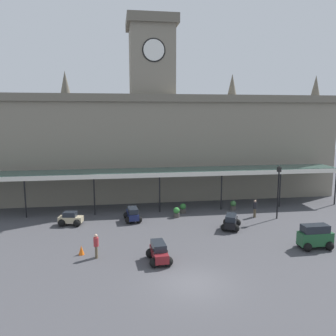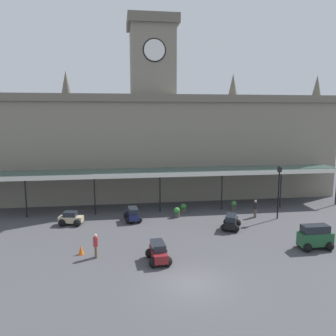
# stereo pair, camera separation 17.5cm
# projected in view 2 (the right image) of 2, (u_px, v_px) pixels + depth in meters

# --- Properties ---
(ground_plane) EXTENTS (140.00, 140.00, 0.00)m
(ground_plane) POSITION_uv_depth(u_px,v_px,m) (191.00, 284.00, 19.75)
(ground_plane) COLOR #424247
(station_building) EXTENTS (42.31, 6.72, 20.12)m
(station_building) POSITION_uv_depth(u_px,v_px,m) (153.00, 141.00, 40.04)
(station_building) COLOR gray
(station_building) RESTS_ON ground
(entrance_canopy) EXTENTS (38.17, 3.26, 4.03)m
(entrance_canopy) POSITION_uv_depth(u_px,v_px,m) (158.00, 171.00, 34.98)
(entrance_canopy) COLOR #38564C
(entrance_canopy) RESTS_ON ground
(car_maroon_estate) EXTENTS (1.64, 2.31, 1.27)m
(car_maroon_estate) POSITION_uv_depth(u_px,v_px,m) (158.00, 253.00, 22.64)
(car_maroon_estate) COLOR maroon
(car_maroon_estate) RESTS_ON ground
(car_black_estate) EXTENTS (2.10, 2.42, 1.27)m
(car_black_estate) POSITION_uv_depth(u_px,v_px,m) (231.00, 223.00, 29.11)
(car_black_estate) COLOR black
(car_black_estate) RESTS_ON ground
(car_green_van) EXTENTS (2.41, 1.60, 1.77)m
(car_green_van) POSITION_uv_depth(u_px,v_px,m) (315.00, 238.00, 24.79)
(car_green_van) COLOR #1E512D
(car_green_van) RESTS_ON ground
(car_beige_sedan) EXTENTS (2.18, 1.76, 1.19)m
(car_beige_sedan) POSITION_uv_depth(u_px,v_px,m) (71.00, 219.00, 30.23)
(car_beige_sedan) COLOR tan
(car_beige_sedan) RESTS_ON ground
(car_navy_estate) EXTENTS (1.66, 2.32, 1.27)m
(car_navy_estate) POSITION_uv_depth(u_px,v_px,m) (133.00, 215.00, 31.35)
(car_navy_estate) COLOR #19214C
(car_navy_estate) RESTS_ON ground
(pedestrian_near_entrance) EXTENTS (0.34, 0.39, 1.67)m
(pedestrian_near_entrance) POSITION_uv_depth(u_px,v_px,m) (255.00, 208.00, 32.39)
(pedestrian_near_entrance) COLOR brown
(pedestrian_near_entrance) RESTS_ON ground
(pedestrian_beside_cars) EXTENTS (0.34, 0.39, 1.67)m
(pedestrian_beside_cars) POSITION_uv_depth(u_px,v_px,m) (96.00, 245.00, 23.21)
(pedestrian_beside_cars) COLOR brown
(pedestrian_beside_cars) RESTS_ON ground
(victorian_lamppost) EXTENTS (0.30, 0.30, 4.99)m
(victorian_lamppost) POSITION_uv_depth(u_px,v_px,m) (279.00, 186.00, 31.58)
(victorian_lamppost) COLOR black
(victorian_lamppost) RESTS_ON ground
(traffic_cone) EXTENTS (0.40, 0.40, 0.66)m
(traffic_cone) POSITION_uv_depth(u_px,v_px,m) (81.00, 250.00, 23.83)
(traffic_cone) COLOR orange
(traffic_cone) RESTS_ON ground
(planter_near_kerb) EXTENTS (0.60, 0.60, 0.96)m
(planter_near_kerb) POSITION_uv_depth(u_px,v_px,m) (234.00, 205.00, 34.92)
(planter_near_kerb) COLOR #47423D
(planter_near_kerb) RESTS_ON ground
(planter_forecourt_centre) EXTENTS (0.60, 0.60, 0.96)m
(planter_forecourt_centre) POSITION_uv_depth(u_px,v_px,m) (183.00, 208.00, 33.87)
(planter_forecourt_centre) COLOR #47423D
(planter_forecourt_centre) RESTS_ON ground
(planter_by_canopy) EXTENTS (0.60, 0.60, 0.96)m
(planter_by_canopy) POSITION_uv_depth(u_px,v_px,m) (177.00, 212.00, 32.46)
(planter_by_canopy) COLOR #47423D
(planter_by_canopy) RESTS_ON ground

